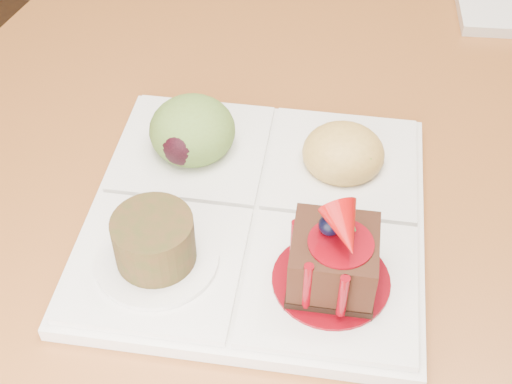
% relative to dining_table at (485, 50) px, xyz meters
% --- Properties ---
extents(ground, '(6.00, 6.00, 0.00)m').
position_rel_dining_table_xyz_m(ground, '(0.00, 0.00, -0.68)').
color(ground, '#592D19').
extents(dining_table, '(1.00, 1.80, 0.75)m').
position_rel_dining_table_xyz_m(dining_table, '(0.00, 0.00, 0.00)').
color(dining_table, brown).
rests_on(dining_table, ground).
extents(sampler_plate, '(0.31, 0.31, 0.10)m').
position_rel_dining_table_xyz_m(sampler_plate, '(-0.15, -0.41, 0.09)').
color(sampler_plate, silver).
rests_on(sampler_plate, dining_table).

